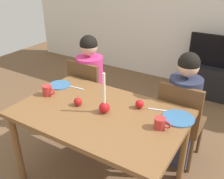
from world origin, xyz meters
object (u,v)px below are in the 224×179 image
Objects in this scene: chair_left at (89,92)px; plate_right at (178,118)px; chair_right at (180,119)px; person_left_child at (90,86)px; apple_by_left_plate at (78,102)px; plate_left at (60,85)px; apple_near_candle at (139,104)px; candle_centerpiece at (104,105)px; person_right_child at (182,113)px; mug_left at (48,90)px; dining_table at (100,120)px; tv_stand at (211,81)px; mug_right at (160,123)px; tv at (217,51)px.

plate_right is (1.16, -0.37, 0.24)m from chair_left.
person_left_child reaches higher than chair_right.
apple_by_left_plate is at bearing -162.87° from plate_right.
chair_left is 4.11× the size of plate_left.
apple_near_candle and apple_by_left_plate have the same top height.
candle_centerpiece is 4.79× the size of apple_by_left_plate.
plate_left is at bearing -178.31° from plate_right.
person_left_child is at bearing 153.38° from apple_near_candle.
mug_left is at bearing -149.31° from person_right_child.
plate_left is (-1.14, -0.40, 0.24)m from chair_right.
plate_right is 0.34m from apple_near_candle.
dining_table is 2.39m from tv_stand.
apple_near_candle is (-0.26, -0.41, 0.22)m from person_right_child.
mug_right is at bearing -27.43° from chair_left.
mug_right is at bearing 5.11° from dining_table.
dining_table is at bearing -174.89° from mug_right.
candle_centerpiece reaches higher than apple_near_candle.
chair_left is 12.24× the size of apple_by_left_plate.
dining_table is 10.98× the size of mug_right.
dining_table is at bearing -18.09° from plate_left.
chair_right is (1.08, 0.00, 0.00)m from chair_left.
person_left_child is 0.69m from mug_left.
dining_table is at bearing -101.83° from tv.
tv reaches higher than plate_right.
tv reaches higher than plate_left.
plate_left is at bearing 161.91° from dining_table.
mug_left is at bearing -114.58° from tv.
apple_near_candle is at bearing -122.32° from person_right_child.
apple_by_left_plate reaches higher than tv_stand.
chair_left reaches higher than mug_right.
apple_by_left_plate is (-0.70, -2.31, 0.08)m from tv.
plate_right is at bearing -86.94° from tv.
dining_table is at bearing 2.69° from apple_by_left_plate.
apple_near_candle is (-0.26, 0.18, -0.01)m from mug_right.
plate_left is 0.22m from mug_left.
chair_left is 1.14× the size of tv.
plate_right is at bearing 17.13° from apple_by_left_plate.
apple_near_candle is at bearing -178.32° from plate_right.
tv_stand is 2.47m from apple_by_left_plate.
chair_left is 0.07m from person_left_child.
mug_left is (-1.09, -0.65, 0.23)m from person_right_child.
candle_centerpiece is 2.61× the size of mug_left.
tv_stand is at bearing -90.00° from tv.
chair_right is at bearing 90.09° from mug_right.
chair_right is at bearing 55.52° from apple_near_candle.
person_right_child reaches higher than chair_left.
person_left_child is 1.83× the size of tv_stand.
person_right_child is at bearing 1.72° from chair_left.
mug_right is (0.00, -0.56, 0.28)m from chair_right.
chair_left is 0.76m from apple_by_left_plate.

